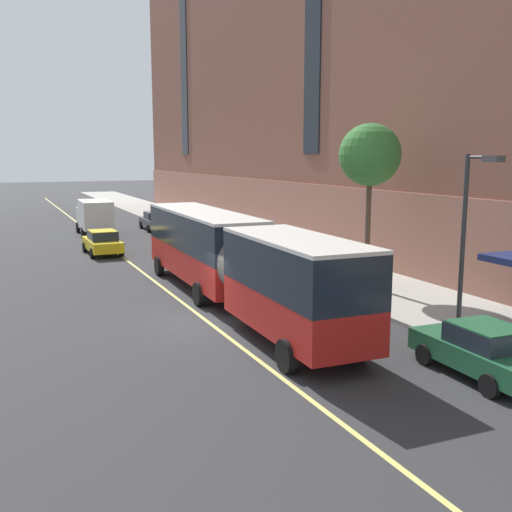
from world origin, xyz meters
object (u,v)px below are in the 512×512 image
(parked_car_white_6, at_px, (257,262))
(box_truck, at_px, (94,215))
(street_tree_mid_block, at_px, (370,156))
(taxi_cab, at_px, (103,242))
(street_lamp, at_px, (469,226))
(city_bus, at_px, (232,257))
(parked_car_darkgray_3, at_px, (155,221))
(parked_car_navy_4, at_px, (325,288))
(parked_car_green_5, at_px, (482,350))
(parked_car_navy_2, at_px, (198,238))

(parked_car_white_6, xyz_separation_m, box_truck, (-5.16, 19.81, 0.83))
(street_tree_mid_block, bearing_deg, taxi_cab, 122.06)
(street_lamp, bearing_deg, city_bus, 124.43)
(parked_car_darkgray_3, relative_size, taxi_cab, 1.07)
(parked_car_navy_4, bearing_deg, parked_car_darkgray_3, 89.96)
(parked_car_darkgray_3, height_order, parked_car_green_5, same)
(parked_car_navy_4, xyz_separation_m, street_tree_mid_block, (3.42, 2.05, 5.44))
(taxi_cab, height_order, street_lamp, street_lamp)
(parked_car_navy_2, relative_size, street_lamp, 0.69)
(city_bus, height_order, parked_car_white_6, city_bus)
(parked_car_white_6, relative_size, street_tree_mid_block, 0.60)
(parked_car_green_5, xyz_separation_m, box_truck, (-5.19, 35.50, 0.83))
(parked_car_navy_4, distance_m, box_truck, 27.28)
(parked_car_navy_4, xyz_separation_m, box_truck, (-5.19, 26.76, 0.83))
(parked_car_navy_4, height_order, taxi_cab, same)
(city_bus, distance_m, box_truck, 25.23)
(parked_car_green_5, height_order, street_lamp, street_lamp)
(parked_car_white_6, distance_m, box_truck, 20.49)
(parked_car_green_5, bearing_deg, street_tree_mid_block, 72.43)
(street_tree_mid_block, height_order, street_lamp, street_tree_mid_block)
(parked_car_navy_2, height_order, parked_car_darkgray_3, same)
(city_bus, xyz_separation_m, parked_car_navy_2, (3.49, 15.00, -1.34))
(parked_car_darkgray_3, bearing_deg, parked_car_navy_4, -90.04)
(street_tree_mid_block, bearing_deg, parked_car_navy_2, 103.44)
(parked_car_darkgray_3, xyz_separation_m, parked_car_navy_4, (-0.02, -28.45, -0.00))
(taxi_cab, xyz_separation_m, street_lamp, (7.93, -23.51, 3.19))
(parked_car_navy_4, relative_size, street_tree_mid_block, 0.56)
(box_truck, bearing_deg, street_tree_mid_block, -70.80)
(parked_car_navy_2, xyz_separation_m, street_tree_mid_block, (3.48, -14.54, 5.44))
(parked_car_navy_4, bearing_deg, parked_car_navy_2, 90.21)
(parked_car_navy_2, xyz_separation_m, parked_car_white_6, (0.03, -9.64, 0.00))
(city_bus, bearing_deg, parked_car_green_5, -71.03)
(parked_car_navy_2, height_order, box_truck, box_truck)
(street_tree_mid_block, bearing_deg, parked_car_green_5, -107.57)
(city_bus, relative_size, parked_car_navy_4, 4.42)
(city_bus, relative_size, street_lamp, 3.06)
(taxi_cab, height_order, street_tree_mid_block, street_tree_mid_block)
(parked_car_navy_4, height_order, box_truck, box_truck)
(parked_car_white_6, bearing_deg, box_truck, 104.59)
(parked_car_darkgray_3, bearing_deg, street_lamp, -87.14)
(city_bus, bearing_deg, parked_car_navy_2, 76.92)
(parked_car_navy_2, relative_size, parked_car_white_6, 0.95)
(city_bus, height_order, parked_car_darkgray_3, city_bus)
(box_truck, distance_m, taxi_cab, 9.47)
(parked_car_navy_2, xyz_separation_m, parked_car_navy_4, (0.06, -16.60, 0.00))
(parked_car_darkgray_3, xyz_separation_m, street_lamp, (1.73, -34.58, 3.19))
(parked_car_navy_2, bearing_deg, parked_car_navy_4, -89.79)
(city_bus, height_order, box_truck, city_bus)
(parked_car_navy_2, height_order, parked_car_green_5, same)
(parked_car_white_6, xyz_separation_m, street_tree_mid_block, (3.45, -4.90, 5.44))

